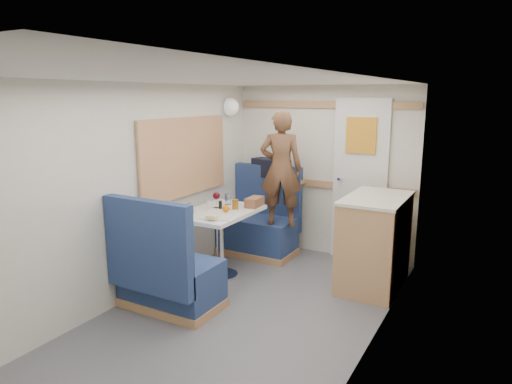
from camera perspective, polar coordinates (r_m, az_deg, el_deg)
The scene contains 27 objects.
floor at distance 3.87m, azimuth -4.52°, elevation -17.19°, with size 4.50×4.50×0.00m, color #515156.
ceiling at distance 3.38m, azimuth -5.09°, elevation 13.92°, with size 4.50×4.50×0.00m, color silver.
wall_back at distance 5.47m, azimuth 8.43°, elevation 2.55°, with size 2.20×0.02×2.00m, color silver.
wall_left at distance 4.19m, azimuth -17.39°, elevation -0.74°, with size 0.02×4.50×2.00m, color silver.
wall_right at distance 3.04m, azimuth 12.79°, elevation -5.20°, with size 0.02×4.50×2.00m, color silver.
oak_trim_low at distance 5.47m, azimuth 8.31°, elevation 0.97°, with size 2.15×0.02×0.08m, color #AF784F.
oak_trim_high at distance 5.38m, azimuth 8.61°, elevation 10.75°, with size 2.15×0.02×0.08m, color #AF784F.
side_window at distance 4.87m, azimuth -8.89°, elevation 4.36°, with size 0.04×1.30×0.72m, color gray.
rear_door at distance 5.30m, azimuth 12.84°, elevation 1.78°, with size 0.62×0.12×1.86m.
dinette_table at distance 4.76m, azimuth -4.52°, elevation -4.13°, with size 0.62×0.92×0.72m.
bench_far at distance 5.54m, azimuth 0.47°, elevation -4.61°, with size 0.90×0.59×1.05m.
bench_near at distance 4.19m, azimuth -11.10°, elevation -10.44°, with size 0.90×0.59×1.05m.
ledge at distance 5.63m, azimuth 1.72°, elevation 1.71°, with size 0.90×0.14×0.04m, color #AF784F.
dome_light at distance 5.50m, azimuth -3.21°, elevation 10.57°, with size 0.20×0.20×0.20m, color white.
galley_counter at distance 4.70m, azimuth 14.57°, elevation -5.96°, with size 0.57×0.92×0.92m.
person at distance 5.05m, azimuth 3.14°, elevation 2.94°, with size 0.47×0.31×1.28m, color brown.
duffel_bag at distance 5.60m, azimuth 1.87°, elevation 3.02°, with size 0.47×0.22×0.22m, color black.
tray at distance 4.51m, azimuth -4.70°, elevation -2.86°, with size 0.29×0.38×0.02m, color white.
orange_fruit at distance 4.57m, azimuth -3.77°, elevation -2.08°, with size 0.07×0.07×0.07m, color #DE5E09.
cheese_block at distance 4.34m, azimuth -5.57°, elevation -3.14°, with size 0.10×0.06×0.04m, color #E9DF86.
wine_glass at distance 4.81m, azimuth -4.99°, elevation -0.56°, with size 0.08×0.08×0.17m.
tumbler_left at distance 4.63m, azimuth -8.16°, elevation -2.02°, with size 0.07×0.07×0.11m, color white.
tumbler_mid at distance 4.96m, azimuth -3.51°, elevation -0.90°, with size 0.07×0.07×0.12m, color silver.
beer_glass at distance 4.75m, azimuth -2.62°, elevation -1.55°, with size 0.07×0.07×0.10m, color brown.
pepper_grinder at distance 4.75m, azimuth -4.47°, elevation -1.66°, with size 0.04×0.04×0.09m, color black.
salt_grinder at distance 4.74m, azimuth -5.90°, elevation -1.69°, with size 0.04×0.04×0.10m, color silver.
bread_loaf at distance 4.87m, azimuth -0.20°, elevation -1.25°, with size 0.13×0.24×0.10m, color olive.
Camera 1 is at (1.89, -2.80, 1.88)m, focal length 32.00 mm.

